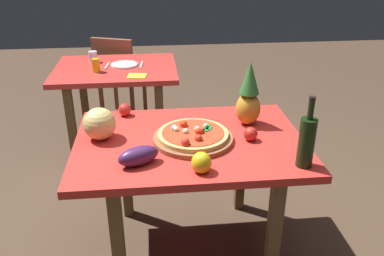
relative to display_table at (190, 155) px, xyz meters
The scene contains 19 objects.
ground_plane 0.64m from the display_table, ahead, with size 10.00×10.00×0.00m, color #4C3828.
display_table is the anchor object (origin of this frame).
background_table 1.43m from the display_table, 109.30° to the left, with size 0.98×0.78×0.74m.
dining_chair 2.04m from the display_table, 104.32° to the left, with size 0.52×0.52×0.85m.
pizza_board 0.11m from the display_table, 45.57° to the right, with size 0.42×0.42×0.03m, color brown.
pizza 0.14m from the display_table, 51.46° to the right, with size 0.37×0.37×0.06m.
wine_bottle 0.63m from the display_table, 32.43° to the right, with size 0.08×0.08×0.34m.
pineapple_left 0.46m from the display_table, 25.25° to the left, with size 0.14×0.14×0.36m.
melon 0.50m from the display_table, behind, with size 0.17×0.17×0.17m, color #E2CA74.
bell_pepper 0.35m from the display_table, 86.15° to the right, with size 0.09×0.09×0.10m, color yellow.
eggplant 0.37m from the display_table, 138.63° to the right, with size 0.20×0.09×0.09m, color #452252.
tomato_near_board 0.51m from the display_table, 135.00° to the left, with size 0.08×0.08×0.08m, color red.
tomato_at_corner 0.34m from the display_table, ahead, with size 0.07×0.07×0.07m, color red.
drinking_glass_juice 1.39m from the display_table, 116.27° to the left, with size 0.06×0.06×0.11m, color #F0AA17.
drinking_glass_water 1.67m from the display_table, 113.71° to the left, with size 0.07×0.07×0.09m, color silver.
dinner_plate 1.44m from the display_table, 106.23° to the left, with size 0.22×0.22×0.02m, color white.
fork_utensil 1.49m from the display_table, 111.42° to the left, with size 0.02×0.18×0.01m, color silver.
knife_utensil 1.41m from the display_table, 100.75° to the left, with size 0.02×0.18×0.01m, color silver.
napkin_folded 1.13m from the display_table, 105.09° to the left, with size 0.14×0.12×0.01m, color yellow.
Camera 1 is at (-0.18, -1.88, 1.70)m, focal length 37.85 mm.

